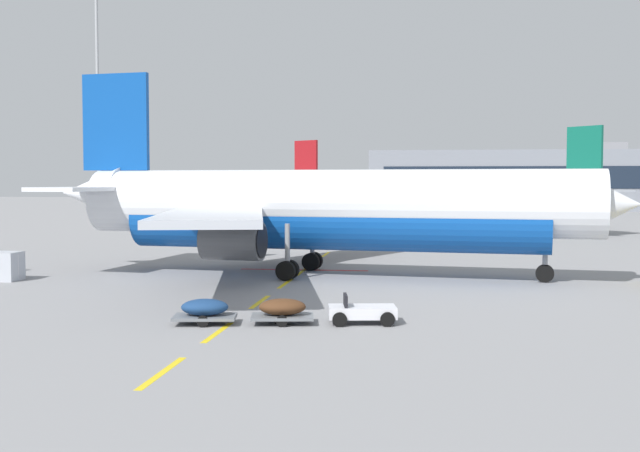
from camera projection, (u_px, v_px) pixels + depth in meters
ground at (606, 249)px, 64.68m from camera, size 400.00×400.00×0.00m
apron_paint_markings at (331, 250)px, 63.87m from camera, size 8.00×92.63×0.01m
airliner_foreground at (324, 208)px, 46.60m from camera, size 34.81×34.35×12.20m
airliner_mid_left at (245, 195)px, 116.45m from camera, size 28.99×27.06×11.04m
airliner_far_center at (490, 199)px, 88.79m from camera, size 26.15×26.41×10.96m
baggage_train at (283, 310)px, 30.93m from camera, size 8.72×2.83×1.14m
uld_cargo_container at (5, 266)px, 44.39m from camera, size 1.62×1.58×1.60m
apron_light_mast_near at (97, 78)px, 94.49m from camera, size 1.80×1.80×29.06m
terminal_satellite at (552, 180)px, 155.88m from camera, size 70.27×20.11×12.97m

